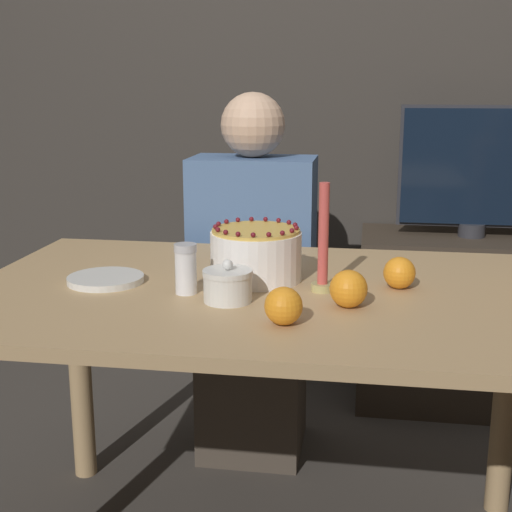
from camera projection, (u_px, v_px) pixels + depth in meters
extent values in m
cube|color=#38332D|center=(315.00, 70.00, 2.91)|extent=(8.00, 0.05, 2.60)
cube|color=tan|center=(265.00, 294.00, 1.69)|extent=(1.42, 0.90, 0.03)
cylinder|color=tan|center=(80.00, 367.00, 2.26)|extent=(0.07, 0.07, 0.74)
cylinder|color=tan|center=(506.00, 394.00, 2.06)|extent=(0.07, 0.07, 0.74)
cylinder|color=white|center=(256.00, 256.00, 1.75)|extent=(0.22, 0.22, 0.12)
cylinder|color=gold|center=(256.00, 231.00, 1.73)|extent=(0.22, 0.22, 0.01)
sphere|color=maroon|center=(296.00, 228.00, 1.72)|extent=(0.01, 0.01, 0.01)
sphere|color=maroon|center=(295.00, 225.00, 1.75)|extent=(0.01, 0.01, 0.01)
sphere|color=maroon|center=(289.00, 222.00, 1.78)|extent=(0.01, 0.01, 0.01)
sphere|color=maroon|center=(279.00, 220.00, 1.81)|extent=(0.01, 0.01, 0.01)
sphere|color=maroon|center=(266.00, 219.00, 1.82)|extent=(0.01, 0.01, 0.01)
sphere|color=maroon|center=(251.00, 219.00, 1.83)|extent=(0.01, 0.01, 0.01)
sphere|color=maroon|center=(238.00, 220.00, 1.81)|extent=(0.01, 0.01, 0.01)
sphere|color=maroon|center=(226.00, 221.00, 1.79)|extent=(0.01, 0.01, 0.01)
sphere|color=maroon|center=(219.00, 224.00, 1.76)|extent=(0.01, 0.01, 0.01)
sphere|color=maroon|center=(215.00, 227.00, 1.73)|extent=(0.01, 0.01, 0.01)
sphere|color=maroon|center=(218.00, 230.00, 1.69)|extent=(0.01, 0.01, 0.01)
sphere|color=maroon|center=(226.00, 232.00, 1.66)|extent=(0.01, 0.01, 0.01)
sphere|color=maroon|center=(238.00, 234.00, 1.64)|extent=(0.01, 0.01, 0.01)
sphere|color=maroon|center=(253.00, 235.00, 1.63)|extent=(0.01, 0.01, 0.01)
sphere|color=maroon|center=(269.00, 234.00, 1.64)|extent=(0.01, 0.01, 0.01)
sphere|color=maroon|center=(282.00, 233.00, 1.66)|extent=(0.01, 0.01, 0.01)
sphere|color=maroon|center=(292.00, 231.00, 1.68)|extent=(0.01, 0.01, 0.01)
cylinder|color=silver|center=(228.00, 288.00, 1.58)|extent=(0.11, 0.11, 0.06)
cylinder|color=silver|center=(228.00, 273.00, 1.57)|extent=(0.11, 0.11, 0.01)
sphere|color=silver|center=(228.00, 265.00, 1.57)|extent=(0.02, 0.02, 0.02)
cylinder|color=white|center=(186.00, 273.00, 1.64)|extent=(0.05, 0.05, 0.10)
cylinder|color=silver|center=(185.00, 248.00, 1.62)|extent=(0.05, 0.05, 0.02)
cylinder|color=silver|center=(106.00, 281.00, 1.74)|extent=(0.19, 0.19, 0.01)
cylinder|color=silver|center=(106.00, 278.00, 1.74)|extent=(0.19, 0.19, 0.01)
cylinder|color=tan|center=(322.00, 287.00, 1.66)|extent=(0.05, 0.05, 0.02)
cylinder|color=#CC4C47|center=(323.00, 234.00, 1.63)|extent=(0.02, 0.02, 0.24)
sphere|color=orange|center=(349.00, 289.00, 1.54)|extent=(0.08, 0.08, 0.08)
sphere|color=orange|center=(399.00, 273.00, 1.68)|extent=(0.08, 0.08, 0.08)
sphere|color=orange|center=(283.00, 306.00, 1.43)|extent=(0.08, 0.08, 0.08)
cube|color=#473D33|center=(253.00, 387.00, 2.46)|extent=(0.34, 0.34, 0.45)
cube|color=#4C6B99|center=(253.00, 244.00, 2.34)|extent=(0.40, 0.24, 0.57)
sphere|color=#D8AD8C|center=(253.00, 125.00, 2.25)|extent=(0.20, 0.20, 0.20)
cube|color=#382D23|center=(465.00, 321.00, 2.79)|extent=(0.82, 0.42, 0.68)
cylinder|color=#2D2D33|center=(471.00, 230.00, 2.71)|extent=(0.10, 0.10, 0.05)
cube|color=#2D2D33|center=(476.00, 167.00, 2.66)|extent=(0.57, 0.02, 0.45)
cube|color=black|center=(476.00, 167.00, 2.65)|extent=(0.54, 0.03, 0.43)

